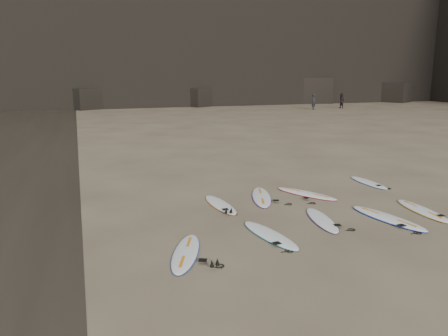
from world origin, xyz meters
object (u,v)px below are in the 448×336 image
(surfboard_2, at_px, (322,220))
(person_a, at_px, (314,102))
(surfboard_7, at_px, (306,193))
(surfboard_6, at_px, (261,197))
(surfboard_1, at_px, (270,235))
(surfboard_5, at_px, (220,204))
(surfboard_0, at_px, (186,253))
(surfboard_3, at_px, (388,218))
(surfboard_4, at_px, (422,210))
(person_b, at_px, (341,101))
(surfboard_8, at_px, (368,182))

(surfboard_2, height_order, person_a, person_a)
(surfboard_2, relative_size, surfboard_7, 0.93)
(surfboard_6, bearing_deg, surfboard_7, 15.05)
(surfboard_6, bearing_deg, surfboard_1, -90.96)
(surfboard_5, height_order, surfboard_7, surfboard_7)
(person_a, bearing_deg, surfboard_0, -165.79)
(surfboard_1, distance_m, surfboard_3, 3.91)
(surfboard_3, relative_size, surfboard_6, 1.06)
(surfboard_4, distance_m, surfboard_6, 5.18)
(person_b, bearing_deg, surfboard_3, -42.44)
(surfboard_3, distance_m, surfboard_8, 4.42)
(surfboard_0, height_order, person_b, person_b)
(person_b, bearing_deg, person_a, -95.59)
(surfboard_8, bearing_deg, surfboard_1, -146.70)
(surfboard_2, xyz_separation_m, surfboard_5, (-2.37, 2.41, 0.00))
(surfboard_7, bearing_deg, surfboard_3, -101.59)
(person_a, bearing_deg, person_b, -36.52)
(surfboard_7, xyz_separation_m, surfboard_8, (3.14, 0.67, -0.00))
(surfboard_0, distance_m, surfboard_8, 9.58)
(surfboard_4, bearing_deg, person_b, 66.31)
(surfboard_4, xyz_separation_m, person_b, (20.68, 36.01, 0.86))
(surfboard_1, distance_m, surfboard_2, 2.07)
(surfboard_2, height_order, surfboard_7, surfboard_7)
(surfboard_4, bearing_deg, surfboard_8, 86.08)
(surfboard_6, bearing_deg, surfboard_0, -114.48)
(surfboard_2, xyz_separation_m, surfboard_6, (-0.73, 2.79, 0.00))
(surfboard_0, relative_size, surfboard_6, 0.94)
(surfboard_1, bearing_deg, person_b, 44.70)
(surfboard_7, height_order, person_b, person_b)
(surfboard_6, height_order, person_a, person_a)
(surfboard_3, xyz_separation_m, person_b, (22.21, 36.29, 0.86))
(surfboard_0, height_order, person_a, person_a)
(surfboard_8, bearing_deg, surfboard_0, -152.45)
(surfboard_4, bearing_deg, surfboard_0, -167.68)
(surfboard_3, height_order, surfboard_6, surfboard_3)
(surfboard_7, bearing_deg, surfboard_1, -160.07)
(surfboard_5, bearing_deg, surfboard_6, 9.07)
(surfboard_6, bearing_deg, person_b, 71.87)
(surfboard_3, bearing_deg, surfboard_5, 135.26)
(surfboard_2, height_order, surfboard_5, surfboard_5)
(surfboard_2, bearing_deg, surfboard_1, -150.50)
(surfboard_2, distance_m, surfboard_3, 2.01)
(surfboard_2, xyz_separation_m, surfboard_3, (1.94, -0.50, 0.01))
(surfboard_2, distance_m, surfboard_7, 2.85)
(surfboard_5, bearing_deg, person_b, 47.46)
(surfboard_6, bearing_deg, surfboard_2, -56.51)
(person_b, bearing_deg, surfboard_1, -46.62)
(surfboard_4, distance_m, surfboard_5, 6.41)
(surfboard_3, distance_m, surfboard_5, 5.20)
(surfboard_4, relative_size, person_a, 1.30)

